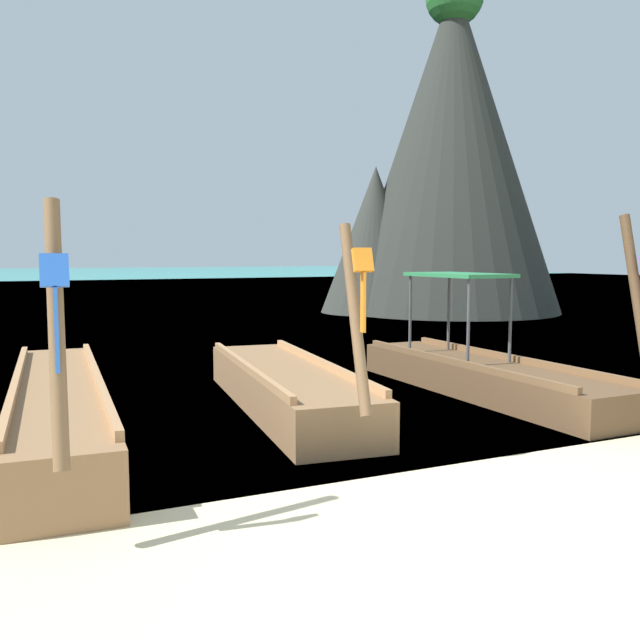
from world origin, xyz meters
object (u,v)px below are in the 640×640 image
longtail_boat_blue_ribbon (58,408)px  longtail_boat_violet_ribbon (483,374)px  karst_rock (444,156)px  longtail_boat_orange_ribbon (285,387)px

longtail_boat_blue_ribbon → longtail_boat_violet_ribbon: size_ratio=1.18×
longtail_boat_blue_ribbon → longtail_boat_violet_ribbon: (6.26, -0.20, -0.01)m
longtail_boat_blue_ribbon → karst_rock: karst_rock is taller
longtail_boat_blue_ribbon → longtail_boat_violet_ribbon: longtail_boat_violet_ribbon is taller
longtail_boat_violet_ribbon → karst_rock: (8.65, 13.56, 5.69)m
karst_rock → longtail_boat_orange_ribbon: bearing=-131.9°
longtail_boat_blue_ribbon → longtail_boat_orange_ribbon: size_ratio=1.21×
karst_rock → longtail_boat_blue_ribbon: bearing=-138.1°
longtail_boat_orange_ribbon → karst_rock: size_ratio=0.44×
longtail_boat_blue_ribbon → karst_rock: bearing=41.9°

